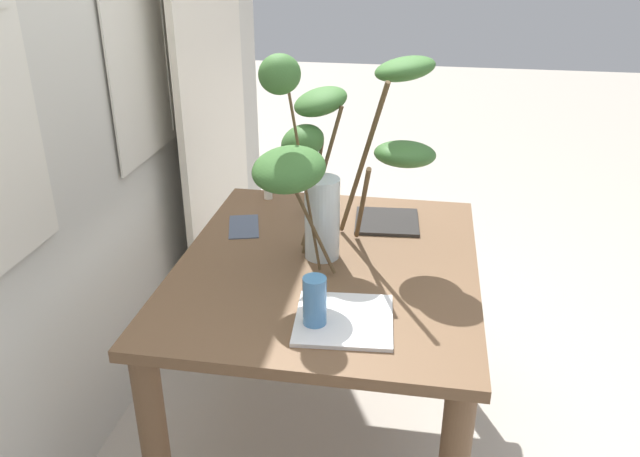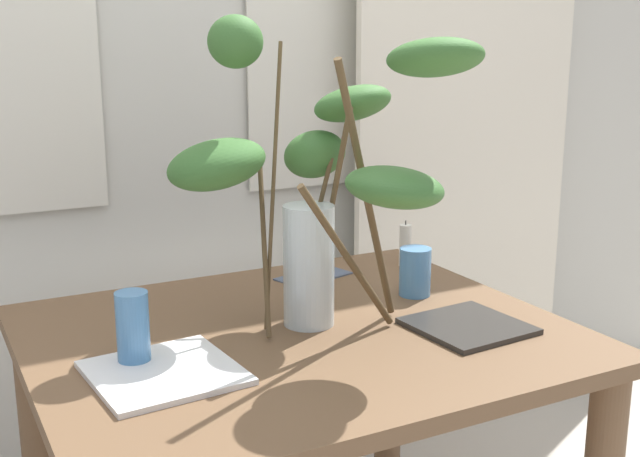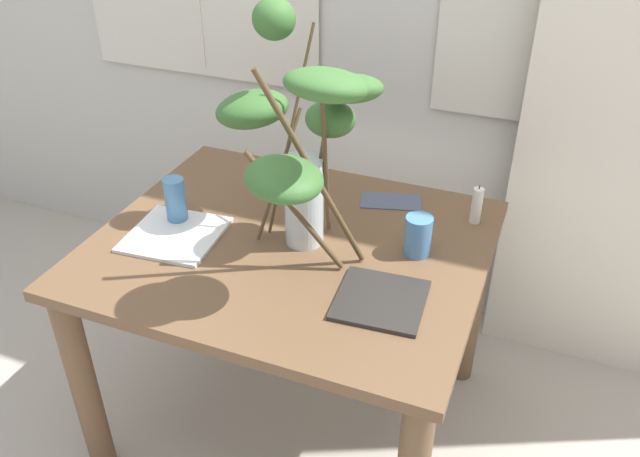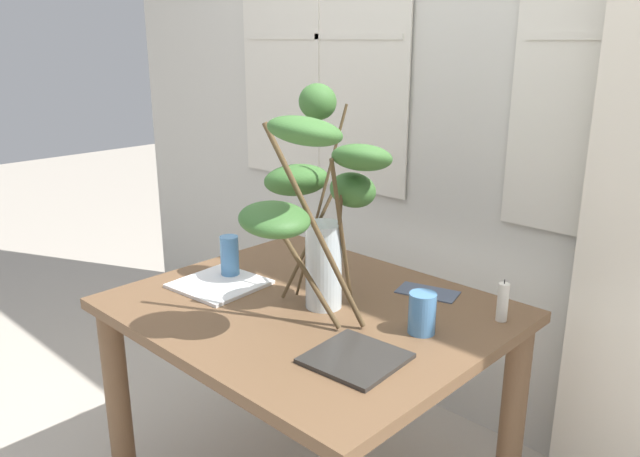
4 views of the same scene
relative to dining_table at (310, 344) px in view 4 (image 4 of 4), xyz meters
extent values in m
cube|color=beige|center=(0.00, 0.85, 0.92)|extent=(4.27, 0.12, 3.03)
cube|color=white|center=(-0.72, 0.78, 0.93)|extent=(0.93, 0.01, 1.22)
cube|color=silver|center=(-0.72, 0.78, 0.93)|extent=(1.00, 0.01, 1.29)
cube|color=silver|center=(-0.72, 0.77, 0.93)|extent=(0.02, 0.01, 1.22)
cube|color=silver|center=(-0.72, 0.77, 0.93)|extent=(0.93, 0.01, 0.02)
cube|color=brown|center=(0.00, 0.00, 0.12)|extent=(1.13, 0.94, 0.04)
cylinder|color=brown|center=(-0.50, -0.41, -0.25)|extent=(0.08, 0.08, 0.70)
cylinder|color=brown|center=(-0.50, 0.41, -0.25)|extent=(0.08, 0.08, 0.70)
cylinder|color=brown|center=(0.50, 0.41, -0.25)|extent=(0.08, 0.08, 0.70)
cylinder|color=silver|center=(0.04, 0.02, 0.27)|extent=(0.11, 0.11, 0.27)
cylinder|color=silver|center=(0.04, 0.02, 0.18)|extent=(0.10, 0.10, 0.09)
cylinder|color=brown|center=(-0.02, 0.07, 0.44)|extent=(0.11, 0.13, 0.60)
ellipsoid|color=#38662D|center=(-0.08, 0.12, 0.74)|extent=(0.17, 0.18, 0.14)
cylinder|color=brown|center=(0.06, 0.06, 0.32)|extent=(0.08, 0.07, 0.36)
ellipsoid|color=#38662D|center=(0.09, 0.09, 0.50)|extent=(0.20, 0.22, 0.17)
cylinder|color=brown|center=(0.11, -0.09, 0.43)|extent=(0.25, 0.17, 0.58)
ellipsoid|color=#38662D|center=(0.19, -0.20, 0.71)|extent=(0.26, 0.27, 0.12)
cylinder|color=brown|center=(0.10, 0.04, 0.38)|extent=(0.04, 0.14, 0.47)
ellipsoid|color=#38662D|center=(0.16, 0.05, 0.61)|extent=(0.21, 0.22, 0.13)
cylinder|color=brown|center=(-0.05, 0.06, 0.32)|extent=(0.08, 0.19, 0.36)
ellipsoid|color=#38662D|center=(-0.14, 0.09, 0.50)|extent=(0.28, 0.27, 0.14)
cylinder|color=brown|center=(0.07, -0.10, 0.31)|extent=(0.26, 0.07, 0.34)
ellipsoid|color=#38662D|center=(0.09, -0.22, 0.48)|extent=(0.23, 0.23, 0.11)
cylinder|color=#4C84BC|center=(-0.36, -0.02, 0.21)|extent=(0.06, 0.06, 0.15)
cylinder|color=#4C84BC|center=(0.36, 0.08, 0.19)|extent=(0.08, 0.08, 0.12)
cube|color=white|center=(-0.33, -0.10, 0.14)|extent=(0.28, 0.28, 0.01)
cube|color=#2D2B28|center=(0.33, -0.16, 0.14)|extent=(0.24, 0.24, 0.01)
cube|color=#4C566B|center=(0.21, 0.33, 0.14)|extent=(0.21, 0.15, 0.00)
cylinder|color=silver|center=(0.48, 0.31, 0.19)|extent=(0.03, 0.03, 0.12)
cylinder|color=black|center=(0.48, 0.31, 0.26)|extent=(0.00, 0.00, 0.01)
camera|label=1|loc=(-1.79, -0.28, 1.11)|focal=36.25mm
camera|label=2|loc=(-0.72, -1.46, 0.75)|focal=44.79mm
camera|label=3|loc=(0.67, -1.45, 1.21)|focal=36.90mm
camera|label=4|loc=(1.26, -1.26, 0.93)|focal=34.97mm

